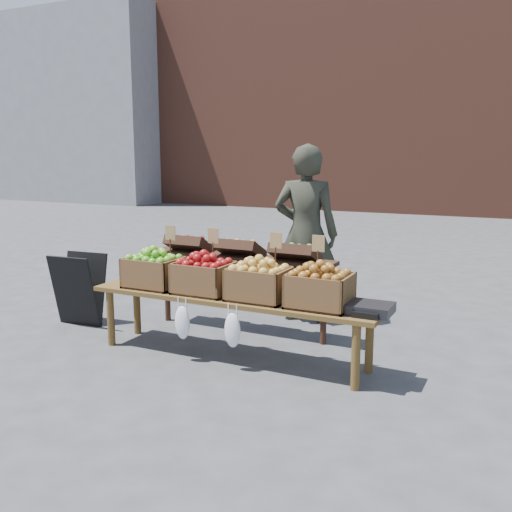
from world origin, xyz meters
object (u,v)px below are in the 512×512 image
at_px(chalkboard_sign, 79,289).
at_px(crate_red_apples, 259,284).
at_px(back_table, 240,282).
at_px(crate_green_apples, 320,291).
at_px(display_bench, 231,327).
at_px(vendor, 306,234).
at_px(crate_russet_pears, 204,278).
at_px(weighing_scale, 371,309).
at_px(crate_golden_apples, 154,272).

distance_m(chalkboard_sign, crate_red_apples, 2.25).
xyz_separation_m(back_table, crate_green_apples, (1.11, -0.72, 0.19)).
height_order(crate_red_apples, crate_green_apples, same).
xyz_separation_m(back_table, display_bench, (0.29, -0.72, -0.24)).
relative_size(vendor, crate_russet_pears, 3.83).
xyz_separation_m(crate_russet_pears, crate_green_apples, (1.10, 0.00, 0.00)).
relative_size(vendor, crate_green_apples, 3.83).
bearing_deg(chalkboard_sign, display_bench, -9.96).
height_order(chalkboard_sign, crate_red_apples, crate_red_apples).
bearing_deg(crate_russet_pears, chalkboard_sign, 173.84).
height_order(back_table, weighing_scale, back_table).
relative_size(crate_red_apples, crate_green_apples, 1.00).
height_order(chalkboard_sign, crate_russet_pears, crate_russet_pears).
relative_size(back_table, crate_green_apples, 4.20).
relative_size(vendor, chalkboard_sign, 2.46).
bearing_deg(back_table, display_bench, -68.22).
relative_size(back_table, display_bench, 0.78).
xyz_separation_m(crate_red_apples, weighing_scale, (0.97, 0.00, -0.10)).
bearing_deg(display_bench, crate_green_apples, 0.00).
bearing_deg(vendor, crate_golden_apples, 46.95).
height_order(crate_golden_apples, crate_red_apples, same).
bearing_deg(chalkboard_sign, crate_golden_apples, -13.81).
relative_size(back_table, weighing_scale, 6.18).
bearing_deg(weighing_scale, crate_red_apples, 180.00).
relative_size(vendor, crate_red_apples, 3.83).
height_order(vendor, crate_russet_pears, vendor).
bearing_deg(vendor, display_bench, 75.52).
bearing_deg(chalkboard_sign, weighing_scale, -7.89).
relative_size(crate_russet_pears, crate_green_apples, 1.00).
xyz_separation_m(display_bench, crate_golden_apples, (-0.82, 0.00, 0.42)).
xyz_separation_m(crate_golden_apples, crate_russet_pears, (0.55, 0.00, 0.00)).
bearing_deg(display_bench, vendor, 83.84).
relative_size(chalkboard_sign, crate_golden_apples, 1.55).
height_order(crate_green_apples, weighing_scale, crate_green_apples).
relative_size(crate_golden_apples, crate_red_apples, 1.00).
distance_m(display_bench, crate_red_apples, 0.51).
xyz_separation_m(chalkboard_sign, back_table, (1.66, 0.54, 0.13)).
height_order(chalkboard_sign, crate_golden_apples, crate_golden_apples).
height_order(vendor, back_table, vendor).
distance_m(crate_green_apples, weighing_scale, 0.44).
bearing_deg(back_table, weighing_scale, -25.09).
xyz_separation_m(display_bench, weighing_scale, (1.25, 0.00, 0.33)).
distance_m(back_table, crate_golden_apples, 0.92).
bearing_deg(display_bench, back_table, 111.78).
bearing_deg(crate_green_apples, back_table, 147.09).
relative_size(display_bench, crate_red_apples, 5.40).
distance_m(chalkboard_sign, crate_green_apples, 2.79).
bearing_deg(crate_golden_apples, weighing_scale, 0.00).
xyz_separation_m(vendor, crate_green_apples, (0.67, -1.41, -0.25)).
distance_m(vendor, chalkboard_sign, 2.50).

